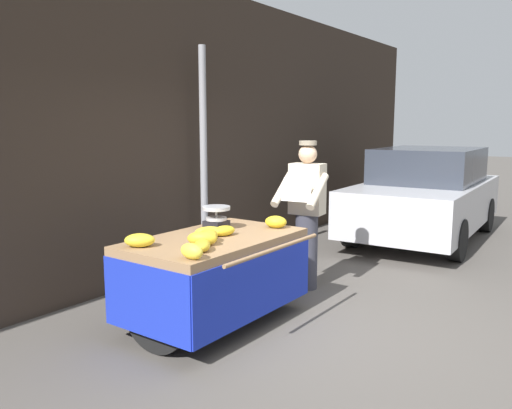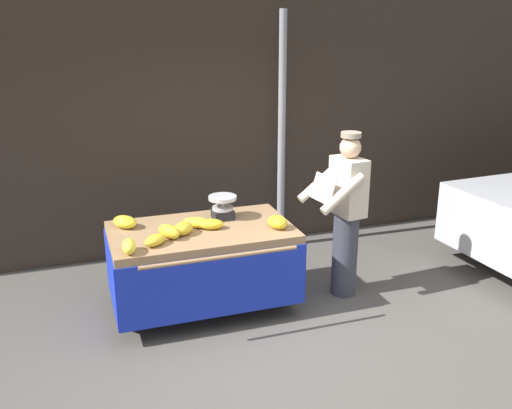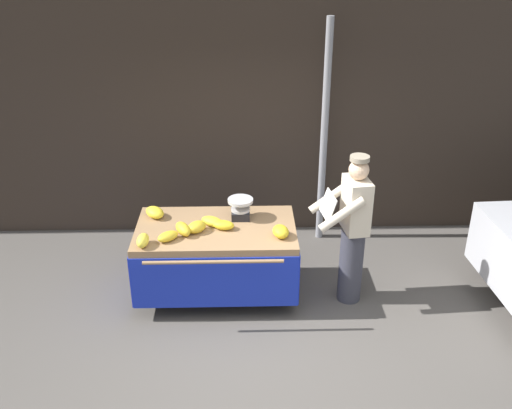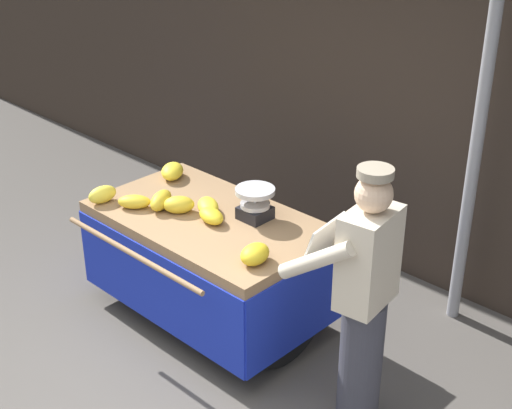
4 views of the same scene
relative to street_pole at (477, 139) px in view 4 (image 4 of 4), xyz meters
The scene contains 13 objects.
back_wall 1.03m from the street_pole, 156.23° to the left, with size 16.00×0.24×3.68m, color #332821.
street_pole is the anchor object (origin of this frame).
banana_cart 2.01m from the street_pole, 135.51° to the right, with size 1.75×1.22×0.86m.
weighing_scale 1.58m from the street_pole, 133.85° to the right, with size 0.28×0.28×0.24m.
banana_bunch_0 2.25m from the street_pole, 138.90° to the right, with size 0.13×0.26×0.13m, color gold.
banana_bunch_1 1.73m from the street_pole, 112.44° to the right, with size 0.16×0.23×0.12m, color gold.
banana_bunch_2 2.69m from the street_pole, 140.52° to the right, with size 0.12×0.22×0.13m, color yellow.
banana_bunch_3 2.12m from the street_pole, 137.27° to the right, with size 0.16×0.23×0.12m, color gold.
banana_bunch_4 2.45m from the street_pole, 138.82° to the right, with size 0.13×0.24×0.10m, color gold.
banana_bunch_5 2.31m from the street_pole, 152.53° to the right, with size 0.17×0.26×0.12m, color yellow.
banana_bunch_6 1.89m from the street_pole, 132.62° to the right, with size 0.14×0.24×0.10m, color gold.
banana_bunch_7 1.92m from the street_pole, 137.13° to the right, with size 0.15×0.27×0.10m, color yellow.
vendor_person 1.54m from the street_pole, 84.40° to the right, with size 0.62×0.57×1.71m.
Camera 4 is at (3.00, -2.01, 3.25)m, focal length 51.44 mm.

